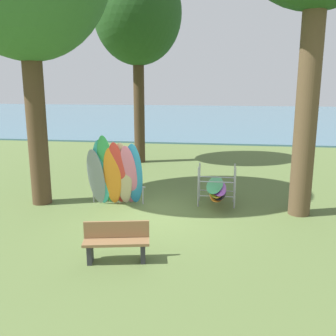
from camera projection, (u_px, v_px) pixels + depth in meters
ground_plane at (154, 215)px, 11.04m from camera, size 80.00×80.00×0.00m
lake_water at (205, 117)px, 40.67m from camera, size 80.00×36.00×0.10m
tree_mid_behind at (138, 15)px, 16.83m from camera, size 3.89×3.89×8.91m
leaning_board_pile at (115, 174)px, 11.65m from camera, size 1.75×0.91×2.26m
board_storage_rack at (217, 188)px, 11.91m from camera, size 1.15×2.12×1.25m
park_bench at (116, 241)px, 8.17m from camera, size 1.45×0.67×0.85m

